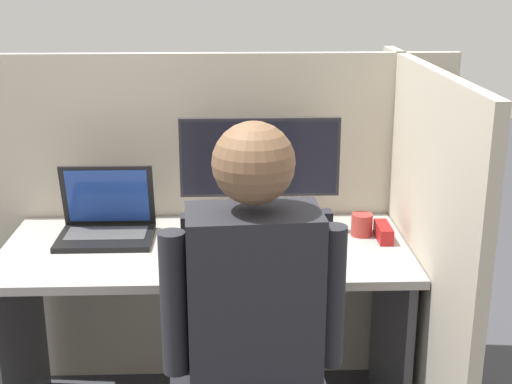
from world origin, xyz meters
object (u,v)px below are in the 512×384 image
object	(u,v)px
paper_box	(260,223)
stapler	(383,232)
laptop	(106,224)
person	(253,334)
monitor	(260,162)
coffee_mug	(362,225)
carrot_toy	(289,258)

from	to	relation	value
paper_box	stapler	distance (m)	0.45
laptop	person	distance (m)	0.98
laptop	monitor	bearing A→B (deg)	4.22
person	coffee_mug	xyz separation A→B (m)	(0.43, 0.83, -0.01)
laptop	coffee_mug	xyz separation A→B (m)	(0.93, -0.01, -0.01)
paper_box	person	size ratio (longest dim) A/B	0.27
monitor	carrot_toy	distance (m)	0.41
person	carrot_toy	bearing A→B (deg)	76.20
monitor	carrot_toy	bearing A→B (deg)	-74.86
coffee_mug	carrot_toy	bearing A→B (deg)	-137.48
carrot_toy	coffee_mug	size ratio (longest dim) A/B	1.95
laptop	stapler	xyz separation A→B (m)	(1.00, -0.06, -0.02)
laptop	coffee_mug	world-z (taller)	laptop
monitor	paper_box	bearing A→B (deg)	-90.00
carrot_toy	person	xyz separation A→B (m)	(-0.14, -0.56, 0.03)
person	stapler	bearing A→B (deg)	57.52
laptop	person	world-z (taller)	person
paper_box	coffee_mug	distance (m)	0.38
paper_box	stapler	xyz separation A→B (m)	(0.44, -0.10, -0.01)
laptop	carrot_toy	bearing A→B (deg)	-23.01
stapler	carrot_toy	distance (m)	0.42
paper_box	monitor	xyz separation A→B (m)	(0.00, 0.00, 0.23)
paper_box	monitor	distance (m)	0.23
monitor	stapler	xyz separation A→B (m)	(0.44, -0.10, -0.24)
carrot_toy	monitor	bearing A→B (deg)	105.14
carrot_toy	laptop	bearing A→B (deg)	156.99
monitor	laptop	bearing A→B (deg)	-175.78
monitor	person	xyz separation A→B (m)	(-0.05, -0.88, -0.22)
person	paper_box	bearing A→B (deg)	86.53
stapler	coffee_mug	distance (m)	0.09
monitor	stapler	size ratio (longest dim) A/B	4.19
monitor	stapler	world-z (taller)	monitor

